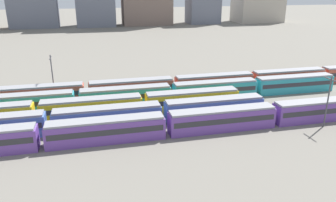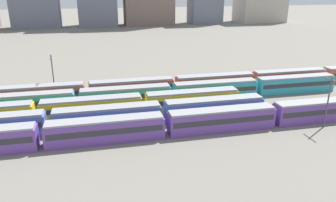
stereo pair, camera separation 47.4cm
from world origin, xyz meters
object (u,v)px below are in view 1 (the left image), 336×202
train_track_0 (166,124)px  train_track_4 (252,80)px  train_track_1 (108,117)px  catenary_pole_1 (52,74)px  train_track_2 (92,108)px  train_track_3 (172,93)px  catenary_pole_0 (328,99)px

train_track_0 → train_track_4: 32.87m
train_track_1 → catenary_pole_1: size_ratio=6.03×
train_track_2 → train_track_3: (16.13, 5.20, 0.00)m
train_track_0 → catenary_pole_1: bearing=128.7°
train_track_3 → train_track_2: bearing=-162.1°
train_track_1 → catenary_pole_0: 36.81m
train_track_0 → catenary_pole_1: catenary_pole_1 is taller
train_track_2 → train_track_4: bearing=15.8°
train_track_2 → catenary_pole_0: bearing=-19.1°
train_track_3 → train_track_4: same height
train_track_0 → train_track_4: same height
train_track_2 → train_track_0: bearing=-42.4°
train_track_0 → train_track_1: (-8.88, 5.20, -0.00)m
train_track_3 → catenary_pole_0: bearing=-39.7°
train_track_1 → train_track_4: bearing=24.4°
train_track_2 → train_track_3: 16.95m
train_track_0 → catenary_pole_0: 27.23m
train_track_0 → train_track_2: (-11.40, 10.40, -0.00)m
catenary_pole_0 → catenary_pole_1: catenary_pole_1 is taller
train_track_3 → catenary_pole_1: catenary_pole_1 is taller
train_track_1 → train_track_4: (34.33, 15.60, 0.00)m
train_track_2 → catenary_pole_1: (-7.62, 13.31, 3.26)m
train_track_0 → train_track_1: bearing=149.6°
catenary_pole_0 → train_track_1: bearing=167.4°
train_track_3 → catenary_pole_0: (22.18, -18.43, 3.08)m
train_track_3 → train_track_0: bearing=-106.9°
train_track_2 → train_track_3: same height
catenary_pole_0 → catenary_pole_1: 53.05m
train_track_0 → catenary_pole_0: size_ratio=8.39×
train_track_0 → train_track_1: 10.29m
catenary_pole_0 → train_track_4: bearing=93.5°
train_track_0 → train_track_3: size_ratio=1.00×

